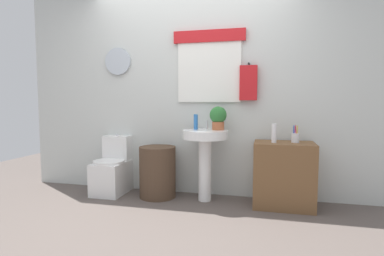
# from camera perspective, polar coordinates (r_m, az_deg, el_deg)

# --- Properties ---
(ground_plane) EXTENTS (8.00, 8.00, 0.00)m
(ground_plane) POSITION_cam_1_polar(r_m,az_deg,el_deg) (2.94, -5.48, -17.90)
(ground_plane) COLOR #564C47
(back_wall) EXTENTS (4.40, 0.18, 2.60)m
(back_wall) POSITION_cam_1_polar(r_m,az_deg,el_deg) (3.82, 0.12, 7.42)
(back_wall) COLOR silver
(back_wall) RESTS_ON ground_plane
(toilet) EXTENTS (0.38, 0.51, 0.72)m
(toilet) POSITION_cam_1_polar(r_m,az_deg,el_deg) (4.00, -14.51, -7.68)
(toilet) COLOR white
(toilet) RESTS_ON ground_plane
(laundry_hamper) EXTENTS (0.43, 0.43, 0.61)m
(laundry_hamper) POSITION_cam_1_polar(r_m,az_deg,el_deg) (3.72, -6.41, -8.09)
(laundry_hamper) COLOR #4C3828
(laundry_hamper) RESTS_ON ground_plane
(pedestal_sink) EXTENTS (0.51, 0.51, 0.82)m
(pedestal_sink) POSITION_cam_1_polar(r_m,az_deg,el_deg) (3.51, 2.43, -3.73)
(pedestal_sink) COLOR white
(pedestal_sink) RESTS_ON ground_plane
(faucet) EXTENTS (0.03, 0.03, 0.10)m
(faucet) POSITION_cam_1_polar(r_m,az_deg,el_deg) (3.60, 2.82, 0.58)
(faucet) COLOR silver
(faucet) RESTS_ON pedestal_sink
(wooden_cabinet) EXTENTS (0.63, 0.44, 0.70)m
(wooden_cabinet) POSITION_cam_1_polar(r_m,az_deg,el_deg) (3.50, 16.65, -8.30)
(wooden_cabinet) COLOR brown
(wooden_cabinet) RESTS_ON ground_plane
(soap_bottle) EXTENTS (0.05, 0.05, 0.18)m
(soap_bottle) POSITION_cam_1_polar(r_m,az_deg,el_deg) (3.56, 0.71, 1.14)
(soap_bottle) COLOR #2D6BB7
(soap_bottle) RESTS_ON pedestal_sink
(potted_plant) EXTENTS (0.19, 0.19, 0.27)m
(potted_plant) POSITION_cam_1_polar(r_m,az_deg,el_deg) (3.51, 4.88, 2.05)
(potted_plant) COLOR #AD5B38
(potted_plant) RESTS_ON pedestal_sink
(lotion_bottle) EXTENTS (0.05, 0.05, 0.20)m
(lotion_bottle) POSITION_cam_1_polar(r_m,az_deg,el_deg) (3.38, 15.00, -0.92)
(lotion_bottle) COLOR white
(lotion_bottle) RESTS_ON wooden_cabinet
(toothbrush_cup) EXTENTS (0.08, 0.08, 0.19)m
(toothbrush_cup) POSITION_cam_1_polar(r_m,az_deg,el_deg) (3.46, 18.63, -1.68)
(toothbrush_cup) COLOR silver
(toothbrush_cup) RESTS_ON wooden_cabinet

